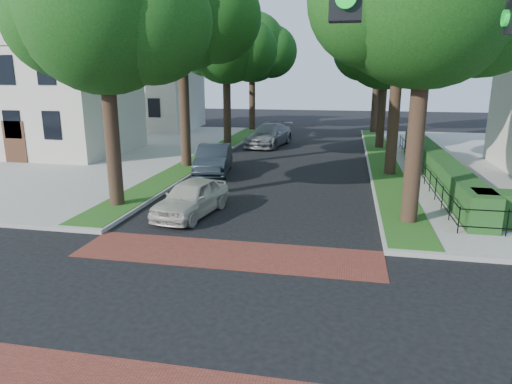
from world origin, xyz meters
TOP-DOWN VIEW (x-y plane):
  - ground at (0.00, 0.00)m, footprint 120.00×120.00m
  - sidewalk_nw at (-19.50, 19.00)m, footprint 30.00×30.00m
  - crosswalk_far at (0.00, 3.20)m, footprint 9.00×2.20m
  - grass_strip_ne at (5.40, 19.10)m, footprint 1.60×29.80m
  - grass_strip_nw at (-5.40, 19.10)m, footprint 1.60×29.80m
  - tree_right_mid at (5.61, 15.25)m, footprint 8.25×7.09m
  - tree_right_far at (5.60, 24.22)m, footprint 7.25×6.23m
  - tree_right_back at (5.60, 33.23)m, footprint 7.50×6.45m
  - tree_left_near at (-5.40, 7.23)m, footprint 7.50×6.45m
  - tree_left_mid at (-5.39, 15.24)m, footprint 8.00×6.88m
  - tree_left_far at (-5.40, 24.22)m, footprint 7.00×6.02m
  - tree_left_back at (-5.40, 33.24)m, footprint 7.75×6.66m
  - hedge_main_road at (7.70, 15.00)m, footprint 1.00×18.00m
  - fence_main_road at (6.90, 15.00)m, footprint 0.06×18.00m
  - house_left_near at (-15.49, 17.99)m, footprint 10.00×9.00m
  - house_left_far at (-15.49, 31.99)m, footprint 10.00×9.00m
  - parked_car_front at (-2.30, 6.66)m, footprint 2.22×4.18m
  - parked_car_middle at (-3.60, 13.95)m, footprint 2.34×4.83m
  - parked_car_rear at (-2.36, 24.06)m, footprint 3.17×5.85m

SIDE VIEW (x-z plane):
  - ground at x=0.00m, z-range 0.00..0.00m
  - crosswalk_far at x=0.00m, z-range 0.00..0.01m
  - sidewalk_nw at x=-19.50m, z-range 0.00..0.15m
  - grass_strip_ne at x=5.40m, z-range 0.15..0.17m
  - grass_strip_nw at x=-5.40m, z-range 0.15..0.17m
  - fence_main_road at x=6.90m, z-range 0.15..1.05m
  - parked_car_front at x=-2.30m, z-range 0.00..1.35m
  - hedge_main_road at x=7.70m, z-range 0.15..1.35m
  - parked_car_middle at x=-3.60m, z-range 0.00..1.53m
  - parked_car_rear at x=-2.36m, z-range 0.00..1.61m
  - house_left_near at x=-15.49m, z-range -0.03..10.11m
  - house_left_far at x=-15.49m, z-range -0.03..10.11m
  - tree_right_far at x=5.60m, z-range 2.04..11.78m
  - tree_left_far at x=-5.40m, z-range 2.19..12.05m
  - tree_right_back at x=5.60m, z-range 2.17..12.37m
  - tree_left_near at x=-5.40m, z-range 2.17..12.37m
  - tree_left_back at x=-5.40m, z-range 2.19..12.63m
  - tree_right_mid at x=5.61m, z-range 2.38..13.60m
  - tree_left_mid at x=-5.39m, z-range 2.60..14.08m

